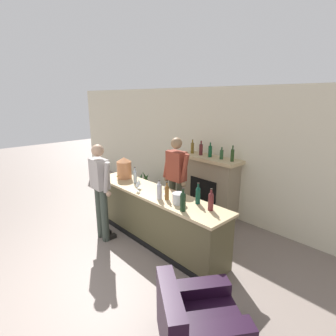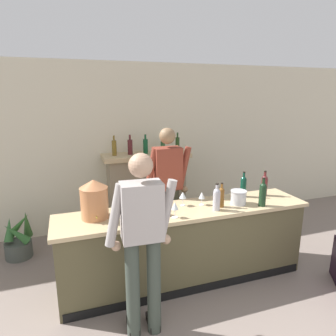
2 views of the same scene
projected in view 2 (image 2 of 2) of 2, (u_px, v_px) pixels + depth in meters
The scene contains 18 objects.
wall_back_panel at pixel (147, 146), 5.13m from camera, with size 12.00×0.07×2.75m.
bar_counter at pixel (186, 245), 3.61m from camera, with size 3.01×0.64×0.94m.
fireplace_stone at pixel (147, 191), 5.03m from camera, with size 1.41×0.52×1.63m.
potted_plant_corner at pixel (19, 240), 4.19m from camera, with size 0.39×0.40×0.72m.
person_customer at pixel (142, 240), 2.67m from camera, with size 0.66×0.32×1.77m.
person_bartender at pixel (167, 188), 3.99m from camera, with size 0.66×0.30×1.83m.
copper_dispenser at pixel (94, 199), 3.19m from camera, with size 0.30×0.34×0.43m.
ice_bucket_steel at pixel (238, 197), 3.63m from camera, with size 0.20×0.20×0.17m.
wine_bottle_rose_blush at pixel (217, 198), 3.42m from camera, with size 0.08×0.08×0.32m.
wine_bottle_burgundy_dark at pixel (264, 184), 3.92m from camera, with size 0.08×0.08×0.33m.
wine_bottle_port_short at pixel (135, 202), 3.30m from camera, with size 0.07×0.07×0.32m.
wine_bottle_riesling_slim at pixel (263, 193), 3.55m from camera, with size 0.08×0.08×0.35m.
wine_bottle_merlot_tall at pixel (243, 186), 3.88m from camera, with size 0.07×0.07×0.34m.
wine_bottle_chardonnay_pale at pixel (221, 196), 3.52m from camera, with size 0.07×0.07×0.30m.
wine_glass_front_left at pixel (202, 196), 3.59m from camera, with size 0.08×0.08×0.17m.
wine_glass_back_row at pixel (163, 205), 3.28m from camera, with size 0.08×0.08×0.17m.
wine_glass_mid_counter at pixel (175, 206), 3.22m from camera, with size 0.08×0.08×0.18m.
wine_glass_near_bucket at pixel (183, 195), 3.57m from camera, with size 0.09×0.09×0.17m.
Camera 2 is at (-1.30, -0.34, 2.24)m, focal length 32.00 mm.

